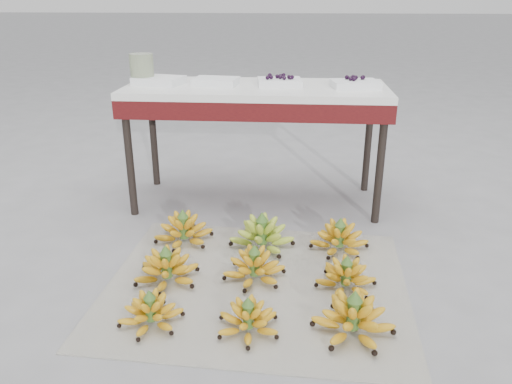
# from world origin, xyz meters

# --- Properties ---
(ground) EXTENTS (60.00, 60.00, 0.00)m
(ground) POSITION_xyz_m (0.00, 0.00, 0.00)
(ground) COLOR gray
(ground) RESTS_ON ground
(newspaper_mat) EXTENTS (1.30, 1.11, 0.01)m
(newspaper_mat) POSITION_xyz_m (0.04, 0.01, 0.00)
(newspaper_mat) COLOR white
(newspaper_mat) RESTS_ON ground
(bunch_front_left) EXTENTS (0.26, 0.26, 0.15)m
(bunch_front_left) POSITION_xyz_m (-0.33, -0.29, 0.06)
(bunch_front_left) COLOR gold
(bunch_front_left) RESTS_ON newspaper_mat
(bunch_front_center) EXTENTS (0.30, 0.30, 0.15)m
(bunch_front_center) POSITION_xyz_m (0.04, -0.30, 0.06)
(bunch_front_center) COLOR gold
(bunch_front_center) RESTS_ON newspaper_mat
(bunch_front_right) EXTENTS (0.35, 0.35, 0.18)m
(bunch_front_right) POSITION_xyz_m (0.41, -0.28, 0.07)
(bunch_front_right) COLOR gold
(bunch_front_right) RESTS_ON newspaper_mat
(bunch_mid_left) EXTENTS (0.34, 0.34, 0.17)m
(bunch_mid_left) POSITION_xyz_m (-0.34, 0.01, 0.06)
(bunch_mid_left) COLOR gold
(bunch_mid_left) RESTS_ON newspaper_mat
(bunch_mid_center) EXTENTS (0.31, 0.31, 0.16)m
(bunch_mid_center) POSITION_xyz_m (0.03, 0.06, 0.06)
(bunch_mid_center) COLOR gold
(bunch_mid_center) RESTS_ON newspaper_mat
(bunch_mid_right) EXTENTS (0.28, 0.28, 0.15)m
(bunch_mid_right) POSITION_xyz_m (0.41, 0.01, 0.06)
(bunch_mid_right) COLOR gold
(bunch_mid_right) RESTS_ON newspaper_mat
(bunch_back_left) EXTENTS (0.31, 0.31, 0.17)m
(bunch_back_left) POSITION_xyz_m (-0.35, 0.37, 0.06)
(bunch_back_left) COLOR gold
(bunch_back_left) RESTS_ON newspaper_mat
(bunch_back_center) EXTENTS (0.32, 0.32, 0.19)m
(bunch_back_center) POSITION_xyz_m (0.04, 0.34, 0.07)
(bunch_back_center) COLOR #8CB32E
(bunch_back_center) RESTS_ON newspaper_mat
(bunch_back_right) EXTENTS (0.31, 0.31, 0.17)m
(bunch_back_right) POSITION_xyz_m (0.41, 0.35, 0.06)
(bunch_back_right) COLOR gold
(bunch_back_right) RESTS_ON newspaper_mat
(vendor_table) EXTENTS (1.42, 0.57, 0.68)m
(vendor_table) POSITION_xyz_m (-0.03, 0.93, 0.60)
(vendor_table) COLOR black
(vendor_table) RESTS_ON ground
(tray_far_left) EXTENTS (0.29, 0.24, 0.04)m
(tray_far_left) POSITION_xyz_m (-0.57, 0.93, 0.70)
(tray_far_left) COLOR silver
(tray_far_left) RESTS_ON vendor_table
(tray_left) EXTENTS (0.26, 0.20, 0.04)m
(tray_left) POSITION_xyz_m (-0.25, 0.93, 0.70)
(tray_left) COLOR silver
(tray_left) RESTS_ON vendor_table
(tray_right) EXTENTS (0.25, 0.20, 0.06)m
(tray_right) POSITION_xyz_m (0.10, 0.94, 0.70)
(tray_right) COLOR silver
(tray_right) RESTS_ON vendor_table
(tray_far_right) EXTENTS (0.27, 0.21, 0.06)m
(tray_far_right) POSITION_xyz_m (0.50, 0.90, 0.70)
(tray_far_right) COLOR silver
(tray_far_right) RESTS_ON vendor_table
(glass_jar) EXTENTS (0.15, 0.15, 0.16)m
(glass_jar) POSITION_xyz_m (-0.66, 0.94, 0.76)
(glass_jar) COLOR beige
(glass_jar) RESTS_ON vendor_table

